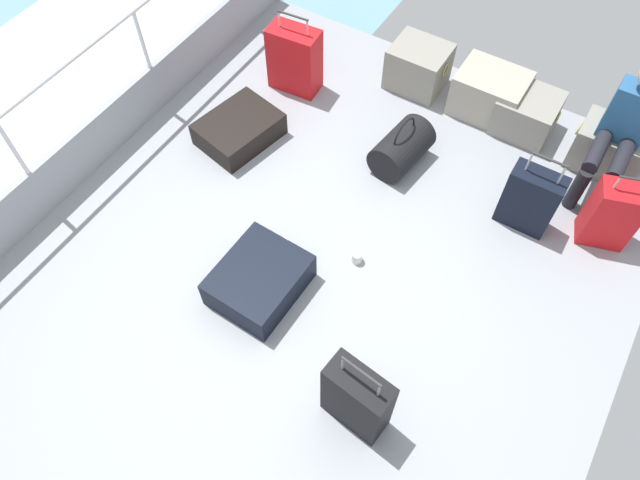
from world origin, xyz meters
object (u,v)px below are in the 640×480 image
cargo_crate_1 (489,93)px  suitcase_5 (239,129)px  passenger_seated (623,130)px  suitcase_0 (530,200)px  suitcase_1 (259,280)px  paper_cup (357,257)px  cargo_crate_2 (527,113)px  suitcase_2 (357,399)px  cargo_crate_0 (418,67)px  suitcase_4 (295,59)px  suitcase_3 (612,215)px  cargo_crate_3 (609,149)px  duffel_bag (402,148)px

cargo_crate_1 → suitcase_5: (-1.70, -1.45, -0.09)m
cargo_crate_1 → passenger_seated: (1.10, -0.27, 0.38)m
suitcase_0 → suitcase_1: 2.14m
passenger_seated → paper_cup: bearing=-126.6°
cargo_crate_2 → suitcase_2: (0.01, -3.03, 0.14)m
suitcase_5 → suitcase_0: bearing=10.4°
cargo_crate_2 → passenger_seated: (0.74, -0.24, 0.41)m
cargo_crate_0 → paper_cup: cargo_crate_0 is taller
suitcase_4 → suitcase_5: bearing=-93.5°
passenger_seated → suitcase_3: bearing=-69.8°
passenger_seated → suitcase_3: 0.66m
suitcase_1 → paper_cup: (0.49, 0.59, -0.08)m
suitcase_1 → cargo_crate_3: bearing=54.7°
suitcase_4 → paper_cup: size_ratio=7.78×
suitcase_2 → cargo_crate_0: bearing=109.5°
cargo_crate_1 → suitcase_0: 1.25m
cargo_crate_1 → passenger_seated: size_ratio=0.57×
suitcase_3 → duffel_bag: bearing=-175.4°
cargo_crate_0 → duffel_bag: duffel_bag is taller
cargo_crate_3 → suitcase_5: cargo_crate_3 is taller
passenger_seated → suitcase_1: (-1.79, -2.34, -0.46)m
cargo_crate_0 → duffel_bag: 1.00m
passenger_seated → suitcase_5: 3.08m
passenger_seated → suitcase_0: 0.88m
cargo_crate_0 → suitcase_2: (1.08, -3.04, 0.11)m
passenger_seated → suitcase_3: passenger_seated is taller
suitcase_1 → suitcase_5: size_ratio=0.89×
cargo_crate_0 → suitcase_3: (2.00, -0.81, 0.08)m
cargo_crate_0 → duffel_bag: size_ratio=0.95×
suitcase_0 → cargo_crate_2: bearing=110.6°
cargo_crate_1 → cargo_crate_3: cargo_crate_1 is taller
suitcase_3 → paper_cup: suitcase_3 is taller
suitcase_2 → cargo_crate_3: bearing=76.3°
suitcase_5 → cargo_crate_2: bearing=34.5°
cargo_crate_3 → cargo_crate_1: bearing=175.5°
cargo_crate_0 → cargo_crate_2: 1.06m
suitcase_3 → cargo_crate_1: bearing=147.7°
cargo_crate_2 → suitcase_5: 2.51m
cargo_crate_3 → paper_cup: bearing=-123.9°
cargo_crate_2 → suitcase_3: (0.94, -0.80, 0.11)m
cargo_crate_2 → suitcase_0: (0.37, -0.98, 0.10)m
cargo_crate_0 → suitcase_3: size_ratio=0.76×
cargo_crate_3 → suitcase_1: (-1.79, -2.52, -0.07)m
cargo_crate_2 → suitcase_1: bearing=-112.2°
suitcase_0 → suitcase_1: size_ratio=1.10×
cargo_crate_1 → suitcase_5: size_ratio=0.83×
suitcase_0 → duffel_bag: suitcase_0 is taller
cargo_crate_2 → duffel_bag: 1.19m
suitcase_4 → cargo_crate_2: bearing=16.6°
suitcase_1 → cargo_crate_2: bearing=67.8°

